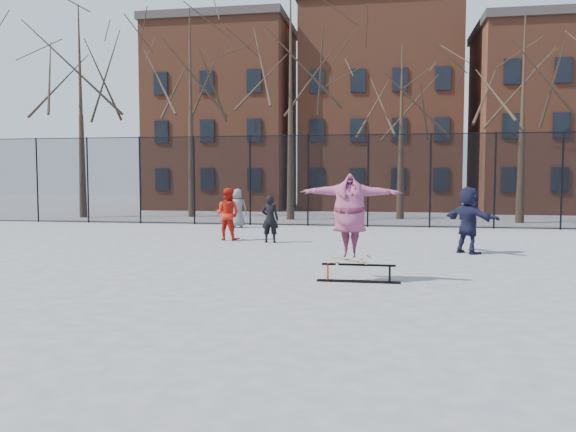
% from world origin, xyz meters
% --- Properties ---
extents(ground, '(100.00, 100.00, 0.00)m').
position_xyz_m(ground, '(0.00, 0.00, 0.00)').
color(ground, slate).
extents(skate_rail, '(1.71, 0.26, 0.38)m').
position_xyz_m(skate_rail, '(1.38, 0.17, 0.15)').
color(skate_rail, black).
rests_on(skate_rail, ground).
extents(skateboard, '(0.78, 0.19, 0.09)m').
position_xyz_m(skateboard, '(1.20, 0.17, 0.42)').
color(skateboard, olive).
rests_on(skateboard, skate_rail).
extents(skater, '(2.14, 0.70, 1.72)m').
position_xyz_m(skater, '(1.20, 0.17, 1.33)').
color(skater, '#4B3A91').
rests_on(skater, skateboard).
extents(bystander_grey, '(0.93, 0.75, 1.66)m').
position_xyz_m(bystander_grey, '(-4.24, 11.71, 0.83)').
color(bystander_grey, slate).
rests_on(bystander_grey, ground).
extents(bystander_black, '(0.57, 0.38, 1.56)m').
position_xyz_m(bystander_black, '(-1.79, 6.62, 0.78)').
color(bystander_black, black).
rests_on(bystander_black, ground).
extents(bystander_red, '(0.99, 0.85, 1.78)m').
position_xyz_m(bystander_red, '(-3.35, 7.09, 0.89)').
color(bystander_red, red).
rests_on(bystander_red, ground).
extents(bystander_navy, '(1.61, 1.66, 1.89)m').
position_xyz_m(bystander_navy, '(4.23, 5.00, 0.95)').
color(bystander_navy, '#1A1A35').
rests_on(bystander_navy, ground).
extents(fence, '(34.03, 0.07, 4.00)m').
position_xyz_m(fence, '(-0.01, 13.00, 2.05)').
color(fence, black).
rests_on(fence, ground).
extents(tree_row, '(33.66, 7.46, 10.67)m').
position_xyz_m(tree_row, '(-0.25, 17.15, 7.36)').
color(tree_row, black).
rests_on(tree_row, ground).
extents(rowhouses, '(29.00, 7.00, 13.00)m').
position_xyz_m(rowhouses, '(0.72, 26.00, 6.06)').
color(rowhouses, brown).
rests_on(rowhouses, ground).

